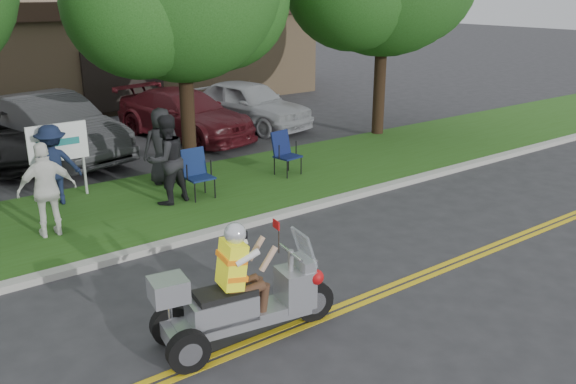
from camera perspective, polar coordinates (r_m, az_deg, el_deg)
ground at (r=10.13m, az=8.01°, el=-7.73°), size 120.00×120.00×0.00m
centerline_near at (r=9.77m, az=10.41°, el=-8.87°), size 60.00×0.10×0.01m
centerline_far at (r=9.87m, az=9.73°, el=-8.54°), size 60.00×0.10×0.01m
curb at (r=12.25m, az=-2.00°, el=-2.46°), size 60.00×0.25×0.12m
grass_verge at (r=13.97m, az=-7.05°, el=0.08°), size 60.00×4.00×0.10m
commercial_building at (r=26.83m, az=-18.61°, el=12.45°), size 18.00×8.20×4.00m
business_sign at (r=13.83m, az=-20.70°, el=3.99°), size 1.25×0.06×1.75m
trike_scooter at (r=8.09m, az=-4.55°, el=-10.09°), size 2.57×1.00×1.68m
lawn_chair_a at (r=13.36m, az=-8.56°, el=2.04°), size 0.56×0.58×1.06m
lawn_chair_b at (r=14.86m, az=-0.36°, el=3.94°), size 0.63×0.65×1.05m
spectator_adult_mid at (r=12.96m, az=-11.30°, el=2.98°), size 1.03×0.87×1.89m
spectator_adult_right at (r=11.85m, az=-21.61°, el=0.20°), size 1.07×0.52×1.76m
spectator_chair_a at (r=13.59m, az=-21.12°, el=2.38°), size 1.20×0.83×1.70m
spectator_chair_b at (r=14.36m, az=-11.68°, el=4.24°), size 0.96×0.73×1.77m
parked_car_left at (r=17.67m, az=-21.34°, el=5.63°), size 3.01×5.59×1.75m
parked_car_mid at (r=17.83m, az=-23.05°, el=4.97°), size 3.43×5.48×1.41m
parked_car_right at (r=19.25m, az=-9.64°, el=7.19°), size 3.12×5.38×1.47m
parked_car_far_right at (r=20.43m, az=-3.74°, el=8.22°), size 2.81×4.91×1.58m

